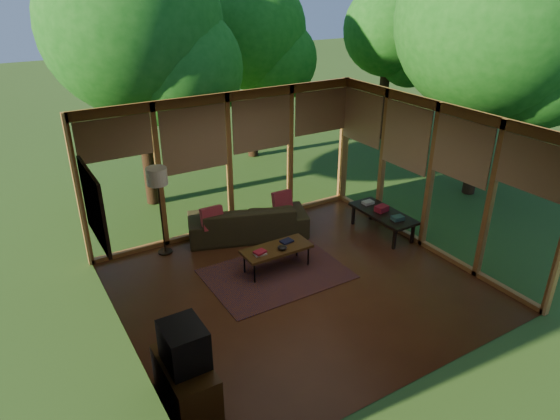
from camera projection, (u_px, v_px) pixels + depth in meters
floor at (300, 286)px, 8.14m from camera, size 5.50×5.50×0.00m
ceiling at (303, 125)px, 6.99m from camera, size 5.50×5.50×0.00m
wall_left at (119, 260)px, 6.28m from camera, size 0.04×5.00×2.70m
wall_front at (423, 293)px, 5.63m from camera, size 5.50×0.04×2.70m
window_wall_back at (229, 164)px, 9.50m from camera, size 5.50×0.12×2.70m
window_wall_right at (431, 178)px, 8.85m from camera, size 0.12×5.00×2.70m
exterior_lawn at (364, 116)px, 18.08m from camera, size 40.00×40.00×0.00m
tree_nw at (132, 24)px, 9.61m from camera, size 3.55×3.55×5.53m
tree_ne at (248, 31)px, 12.74m from camera, size 2.96×2.96×4.81m
tree_se at (495, 19)px, 10.00m from camera, size 4.01×4.01×5.82m
tree_far at (389, 30)px, 14.07m from camera, size 2.61×2.61×4.52m
rug at (276, 274)px, 8.48m from camera, size 2.31×1.64×0.01m
sofa at (248, 220)px, 9.60m from camera, size 2.42×1.59×0.66m
pillow_left at (212, 218)px, 9.10m from camera, size 0.41×0.22×0.43m
pillow_right at (282, 201)px, 9.80m from camera, size 0.39×0.21×0.41m
ct_book_lower at (260, 254)px, 8.23m from camera, size 0.21×0.16×0.03m
ct_book_upper at (260, 252)px, 8.22m from camera, size 0.22×0.19×0.03m
ct_book_side at (287, 241)px, 8.62m from camera, size 0.23×0.19×0.03m
ct_bowl at (282, 248)px, 8.37m from camera, size 0.16×0.16×0.07m
media_cabinet at (186, 383)px, 5.82m from camera, size 0.50×1.00×0.60m
television at (184, 345)px, 5.59m from camera, size 0.45×0.55×0.50m
console_book_a at (398, 218)px, 9.31m from camera, size 0.23×0.18×0.08m
console_book_b at (382, 209)px, 9.65m from camera, size 0.26×0.21×0.11m
console_book_c at (368, 202)px, 9.98m from camera, size 0.22×0.16×0.06m
floor_lamp at (157, 181)px, 8.54m from camera, size 0.36×0.36×1.65m
coffee_table at (277, 249)px, 8.46m from camera, size 1.20×0.50×0.43m
side_console at (383, 214)px, 9.66m from camera, size 0.60×1.40×0.46m
wall_painting at (94, 206)px, 7.30m from camera, size 0.06×1.35×1.15m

